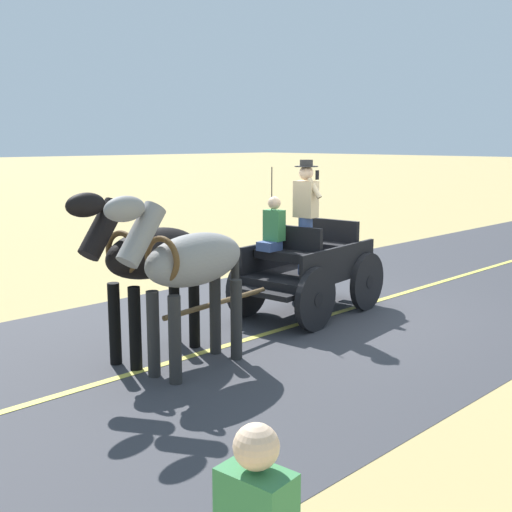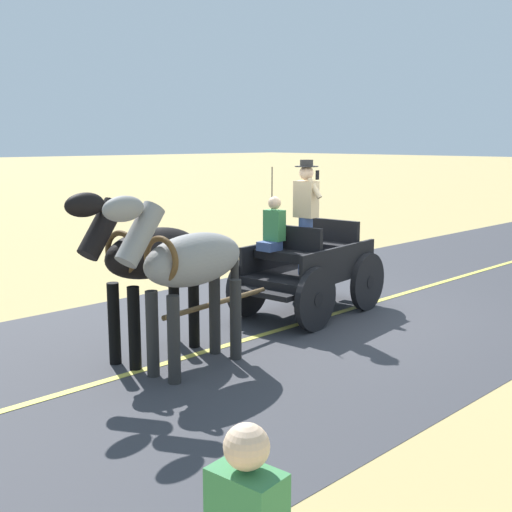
# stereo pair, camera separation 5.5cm
# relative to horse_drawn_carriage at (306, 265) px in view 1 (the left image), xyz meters

# --- Properties ---
(ground_plane) EXTENTS (200.00, 200.00, 0.00)m
(ground_plane) POSITION_rel_horse_drawn_carriage_xyz_m (-0.34, -0.30, -0.82)
(ground_plane) COLOR tan
(road_surface) EXTENTS (6.61, 160.00, 0.01)m
(road_surface) POSITION_rel_horse_drawn_carriage_xyz_m (-0.34, -0.30, -0.81)
(road_surface) COLOR #38383D
(road_surface) RESTS_ON ground
(road_centre_stripe) EXTENTS (0.12, 160.00, 0.00)m
(road_centre_stripe) POSITION_rel_horse_drawn_carriage_xyz_m (-0.34, -0.30, -0.81)
(road_centre_stripe) COLOR #DBCC4C
(road_centre_stripe) RESTS_ON road_surface
(horse_drawn_carriage) EXTENTS (1.69, 4.52, 2.50)m
(horse_drawn_carriage) POSITION_rel_horse_drawn_carriage_xyz_m (0.00, 0.00, 0.00)
(horse_drawn_carriage) COLOR black
(horse_drawn_carriage) RESTS_ON ground
(horse_near_side) EXTENTS (0.74, 2.14, 2.21)m
(horse_near_side) POSITION_rel_horse_drawn_carriage_xyz_m (-0.72, 2.97, 0.51)
(horse_near_side) COLOR gray
(horse_near_side) RESTS_ON ground
(horse_off_side) EXTENTS (0.82, 2.15, 2.21)m
(horse_off_side) POSITION_rel_horse_drawn_carriage_xyz_m (0.00, 3.05, 0.51)
(horse_off_side) COLOR black
(horse_off_side) RESTS_ON ground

